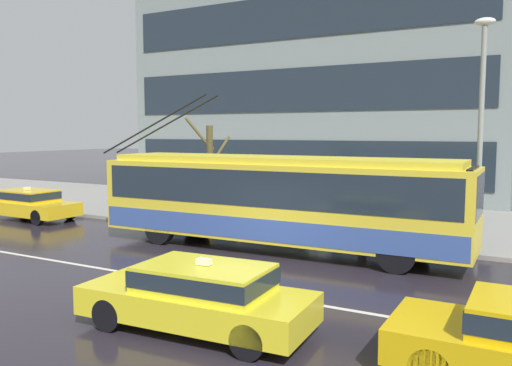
# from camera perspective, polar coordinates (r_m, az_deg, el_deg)

# --- Properties ---
(ground_plane) EXTENTS (160.00, 160.00, 0.00)m
(ground_plane) POSITION_cam_1_polar(r_m,az_deg,el_deg) (13.88, -1.75, -10.05)
(ground_plane) COLOR #26212B
(sidewalk_slab) EXTENTS (80.00, 10.00, 0.14)m
(sidewalk_slab) POSITION_cam_1_polar(r_m,az_deg,el_deg) (22.71, 10.88, -3.82)
(sidewalk_slab) COLOR gray
(sidewalk_slab) RESTS_ON ground_plane
(lane_centre_line) EXTENTS (72.00, 0.14, 0.01)m
(lane_centre_line) POSITION_cam_1_polar(r_m,az_deg,el_deg) (12.90, -4.50, -11.27)
(lane_centre_line) COLOR silver
(lane_centre_line) RESTS_ON ground_plane
(trolleybus) EXTENTS (12.91, 2.65, 4.99)m
(trolleybus) POSITION_cam_1_polar(r_m,az_deg,el_deg) (16.60, 2.30, -1.72)
(trolleybus) COLOR yellow
(trolleybus) RESTS_ON ground_plane
(taxi_queued_behind_bus) EXTENTS (4.51, 1.91, 1.39)m
(taxi_queued_behind_bus) POSITION_cam_1_polar(r_m,az_deg,el_deg) (24.50, -23.43, -2.01)
(taxi_queued_behind_bus) COLOR yellow
(taxi_queued_behind_bus) RESTS_ON ground_plane
(taxi_oncoming_near) EXTENTS (4.54, 1.99, 1.39)m
(taxi_oncoming_near) POSITION_cam_1_polar(r_m,az_deg,el_deg) (10.13, -6.17, -11.89)
(taxi_oncoming_near) COLOR yellow
(taxi_oncoming_near) RESTS_ON ground_plane
(bus_shelter) EXTENTS (3.59, 1.78, 2.58)m
(bus_shelter) POSITION_cam_1_polar(r_m,az_deg,el_deg) (20.57, 3.40, 0.95)
(bus_shelter) COLOR gray
(bus_shelter) RESTS_ON sidewalk_slab
(pedestrian_at_shelter) EXTENTS (1.39, 1.39, 1.94)m
(pedestrian_at_shelter) POSITION_cam_1_polar(r_m,az_deg,el_deg) (18.61, 15.37, -0.91)
(pedestrian_at_shelter) COLOR #261F29
(pedestrian_at_shelter) RESTS_ON sidewalk_slab
(pedestrian_approaching_curb) EXTENTS (1.02, 1.02, 1.98)m
(pedestrian_approaching_curb) POSITION_cam_1_polar(r_m,az_deg,el_deg) (18.20, 11.37, -1.00)
(pedestrian_approaching_curb) COLOR brown
(pedestrian_approaching_curb) RESTS_ON sidewalk_slab
(street_lamp) EXTENTS (0.60, 0.32, 7.00)m
(street_lamp) POSITION_cam_1_polar(r_m,az_deg,el_deg) (17.43, 23.30, 6.83)
(street_lamp) COLOR gray
(street_lamp) RESTS_ON sidewalk_slab
(street_tree_bare) EXTENTS (1.42, 1.58, 4.21)m
(street_tree_bare) POSITION_cam_1_polar(r_m,az_deg,el_deg) (21.95, -5.04, 1.84)
(street_tree_bare) COLOR brown
(street_tree_bare) RESTS_ON sidewalk_slab
(office_tower_corner_left) EXTENTS (22.04, 14.23, 19.87)m
(office_tower_corner_left) POSITION_cam_1_polar(r_m,az_deg,el_deg) (35.69, 8.81, 15.52)
(office_tower_corner_left) COLOR gray
(office_tower_corner_left) RESTS_ON ground_plane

